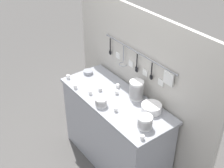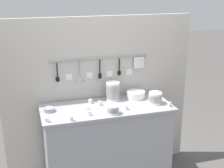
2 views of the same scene
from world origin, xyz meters
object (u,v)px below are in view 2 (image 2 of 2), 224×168
(cup_beside_plates, at_px, (100,103))
(cup_by_caddy, at_px, (89,113))
(cup_front_left, at_px, (126,107))
(cup_back_right, at_px, (169,104))
(cup_edge_near, at_px, (88,109))
(cup_back_left, at_px, (71,119))
(cup_edge_far, at_px, (90,101))
(plate_stack, at_px, (136,95))
(cup_mid_row, at_px, (47,120))
(bowl_stack_short_front, at_px, (155,98))
(bowl_stack_tall_left, at_px, (113,110))
(bowl_stack_wide_centre, at_px, (113,91))
(steel_mixing_bowl, at_px, (49,110))

(cup_beside_plates, relative_size, cup_by_caddy, 1.00)
(cup_front_left, distance_m, cup_back_right, 0.47)
(cup_edge_near, xyz_separation_m, cup_back_left, (-0.20, -0.20, 0.00))
(cup_edge_far, bearing_deg, cup_front_left, -40.20)
(cup_beside_plates, distance_m, cup_by_caddy, 0.29)
(cup_by_caddy, bearing_deg, plate_stack, 28.16)
(cup_beside_plates, height_order, cup_mid_row, same)
(bowl_stack_short_front, relative_size, cup_beside_plates, 3.08)
(cup_back_left, bearing_deg, bowl_stack_tall_left, 6.94)
(plate_stack, bearing_deg, cup_back_left, -153.47)
(bowl_stack_tall_left, relative_size, cup_back_right, 2.67)
(bowl_stack_tall_left, bearing_deg, cup_edge_near, 147.70)
(bowl_stack_wide_centre, bearing_deg, cup_by_caddy, -134.29)
(cup_front_left, xyz_separation_m, cup_back_left, (-0.60, -0.12, 0.00))
(cup_mid_row, height_order, cup_by_caddy, same)
(bowl_stack_tall_left, relative_size, cup_beside_plates, 2.67)
(cup_front_left, bearing_deg, steel_mixing_bowl, 167.41)
(bowl_stack_tall_left, distance_m, cup_mid_row, 0.66)
(cup_edge_near, bearing_deg, bowl_stack_tall_left, -32.30)
(bowl_stack_tall_left, distance_m, cup_edge_near, 0.27)
(bowl_stack_tall_left, relative_size, bowl_stack_wide_centre, 0.60)
(plate_stack, height_order, cup_back_left, plate_stack)
(plate_stack, distance_m, cup_back_left, 0.91)
(cup_edge_near, bearing_deg, bowl_stack_short_front, -0.61)
(cup_mid_row, distance_m, cup_edge_near, 0.46)
(cup_edge_far, distance_m, cup_edge_near, 0.21)
(bowl_stack_wide_centre, height_order, cup_back_left, bowl_stack_wide_centre)
(plate_stack, height_order, cup_by_caddy, plate_stack)
(plate_stack, bearing_deg, cup_by_caddy, -151.84)
(plate_stack, xyz_separation_m, cup_front_left, (-0.22, -0.29, -0.02))
(bowl_stack_wide_centre, distance_m, cup_mid_row, 0.87)
(cup_edge_near, bearing_deg, cup_edge_far, 70.11)
(bowl_stack_tall_left, relative_size, cup_edge_near, 2.67)
(plate_stack, bearing_deg, bowl_stack_tall_left, -137.25)
(cup_edge_far, xyz_separation_m, cup_back_left, (-0.27, -0.39, 0.00))
(bowl_stack_wide_centre, height_order, bowl_stack_short_front, bowl_stack_wide_centre)
(cup_beside_plates, bearing_deg, cup_edge_far, 136.81)
(steel_mixing_bowl, relative_size, cup_back_left, 2.45)
(cup_edge_far, bearing_deg, bowl_stack_tall_left, -65.02)
(bowl_stack_wide_centre, height_order, cup_beside_plates, bowl_stack_wide_centre)
(cup_beside_plates, relative_size, cup_edge_far, 1.00)
(cup_edge_far, bearing_deg, cup_mid_row, -145.20)
(plate_stack, distance_m, cup_edge_near, 0.65)
(cup_beside_plates, bearing_deg, cup_back_right, -19.22)
(steel_mixing_bowl, bearing_deg, plate_stack, 6.65)
(bowl_stack_wide_centre, relative_size, cup_by_caddy, 4.45)
(cup_edge_near, bearing_deg, cup_mid_row, -160.22)
(cup_back_right, height_order, cup_back_left, same)
(cup_front_left, distance_m, cup_edge_far, 0.43)
(cup_back_right, xyz_separation_m, cup_by_caddy, (-0.87, 0.01, 0.00))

